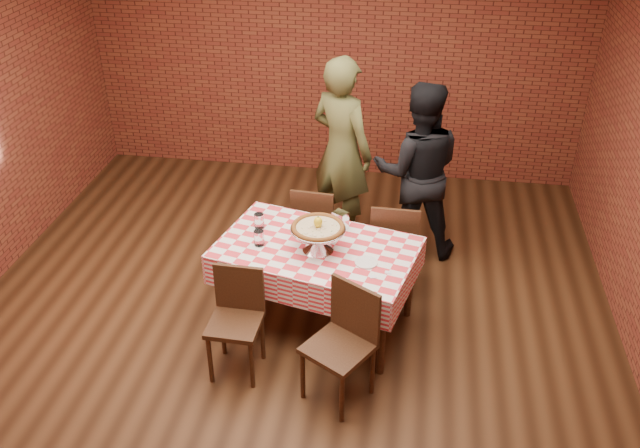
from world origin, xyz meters
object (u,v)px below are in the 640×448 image
(diner_black, at_px, (417,171))
(water_glass_right, at_px, (259,221))
(pizza_stand, at_px, (318,239))
(chair_near_left, at_px, (235,326))
(water_glass_left, at_px, (259,238))
(pizza, at_px, (318,228))
(condiment_caddy, at_px, (340,220))
(diner_olive, at_px, (342,151))
(table, at_px, (317,286))
(chair_far_left, at_px, (317,225))
(chair_near_right, at_px, (338,348))
(chair_far_right, at_px, (395,243))

(diner_black, bearing_deg, water_glass_right, 35.10)
(pizza_stand, bearing_deg, chair_near_left, -130.38)
(water_glass_left, distance_m, water_glass_right, 0.26)
(pizza, distance_m, condiment_caddy, 0.38)
(water_glass_right, bearing_deg, diner_olive, 66.47)
(table, bearing_deg, chair_near_left, -127.63)
(table, relative_size, diner_olive, 0.82)
(pizza_stand, xyz_separation_m, chair_far_left, (-0.15, 0.89, -0.42))
(pizza, distance_m, chair_far_left, 1.04)
(chair_near_right, height_order, diner_black, diner_black)
(chair_near_left, distance_m, diner_black, 2.32)
(water_glass_left, height_order, chair_near_right, chair_near_right)
(chair_near_right, bearing_deg, condiment_caddy, 127.78)
(water_glass_left, xyz_separation_m, diner_olive, (0.47, 1.47, 0.11))
(water_glass_right, distance_m, condiment_caddy, 0.67)
(table, xyz_separation_m, pizza_stand, (0.02, -0.04, 0.48))
(chair_far_right, bearing_deg, chair_near_right, 78.44)
(table, distance_m, pizza, 0.59)
(diner_black, bearing_deg, chair_far_left, 19.88)
(table, relative_size, water_glass_right, 11.96)
(pizza_stand, distance_m, chair_far_right, 0.98)
(chair_near_left, relative_size, chair_far_right, 0.96)
(chair_near_left, height_order, diner_black, diner_black)
(pizza, bearing_deg, chair_near_left, -130.38)
(pizza, xyz_separation_m, chair_far_right, (0.58, 0.67, -0.51))
(condiment_caddy, xyz_separation_m, diner_black, (0.60, 0.95, 0.02))
(water_glass_left, bearing_deg, chair_near_right, -46.15)
(diner_black, bearing_deg, condiment_caddy, 53.52)
(chair_far_right, bearing_deg, diner_black, -103.19)
(water_glass_left, height_order, diner_black, diner_black)
(pizza_stand, xyz_separation_m, chair_near_right, (0.26, -0.77, -0.41))
(diner_olive, relative_size, diner_black, 1.08)
(table, height_order, diner_olive, diner_olive)
(water_glass_right, height_order, chair_near_right, chair_near_right)
(pizza, bearing_deg, water_glass_left, -179.60)
(chair_near_right, bearing_deg, chair_far_left, 135.14)
(pizza_stand, distance_m, condiment_caddy, 0.36)
(pizza_stand, bearing_deg, condiment_caddy, 68.62)
(chair_near_right, height_order, diner_olive, diner_olive)
(condiment_caddy, distance_m, chair_near_left, 1.23)
(pizza_stand, xyz_separation_m, condiment_caddy, (0.13, 0.34, -0.02))
(table, relative_size, pizza, 3.70)
(water_glass_left, bearing_deg, pizza_stand, 0.40)
(water_glass_left, bearing_deg, diner_black, 47.12)
(pizza_stand, relative_size, chair_far_right, 0.49)
(pizza_stand, height_order, water_glass_left, pizza_stand)
(pizza, bearing_deg, diner_olive, 90.03)
(table, relative_size, condiment_caddy, 9.77)
(diner_black, bearing_deg, pizza, 56.12)
(chair_near_left, distance_m, chair_far_left, 1.56)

